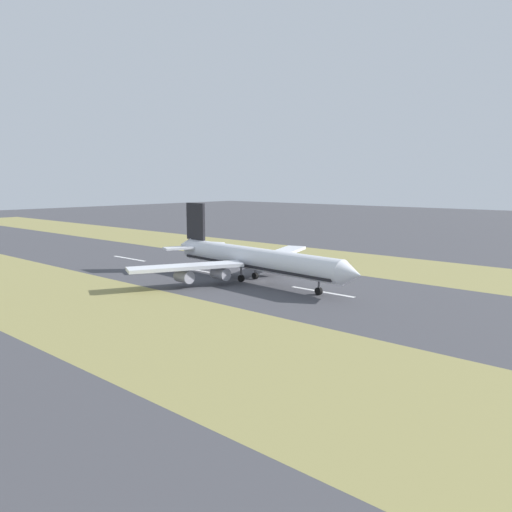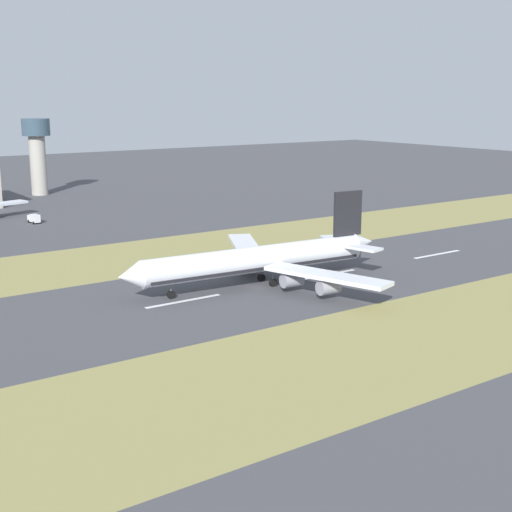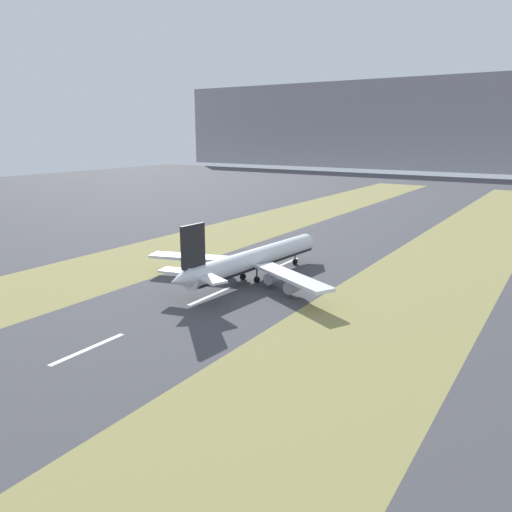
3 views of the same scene
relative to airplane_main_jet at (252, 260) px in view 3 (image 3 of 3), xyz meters
The scene contains 8 objects.
ground_plane 6.71m from the airplane_main_jet, 119.30° to the left, with size 800.00×800.00×0.00m, color #424247.
grass_median_west 46.90m from the airplane_main_jet, behind, with size 40.00×600.00×0.01m, color olive.
grass_median_east 44.04m from the airplane_main_jet, ahead, with size 40.00×600.00×0.01m, color olive.
centreline_dash_near 58.43m from the airplane_main_jet, 91.43° to the right, with size 1.20×18.00×0.01m, color silver.
centreline_dash_mid 19.13m from the airplane_main_jet, 94.57° to the right, with size 1.20×18.00×0.01m, color silver.
centreline_dash_far 22.76m from the airplane_main_jet, 93.78° to the left, with size 1.20×18.00×0.01m, color silver.
airplane_main_jet is the anchor object (origin of this frame).
mountain_ridge 524.53m from the airplane_main_jet, 90.16° to the left, with size 800.00×120.00×102.46m, color gray.
Camera 3 is at (78.79, -120.53, 42.34)m, focal length 35.00 mm.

